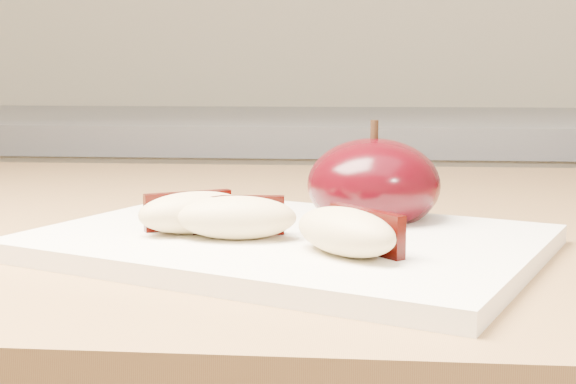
{
  "coord_description": "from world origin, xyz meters",
  "views": [
    {
      "loc": [
        -0.04,
        -0.11,
        1.01
      ],
      "look_at": [
        -0.09,
        0.36,
        0.94
      ],
      "focal_mm": 50.0,
      "sensor_mm": 36.0,
      "label": 1
    }
  ],
  "objects": [
    {
      "name": "apple_wedge_a",
      "position": [
        -0.14,
        0.36,
        0.92
      ],
      "size": [
        0.08,
        0.06,
        0.03
      ],
      "rotation": [
        0.0,
        0.0,
        0.51
      ],
      "color": "beige",
      "rests_on": "cutting_board"
    },
    {
      "name": "apple_half",
      "position": [
        -0.04,
        0.42,
        0.93
      ],
      "size": [
        0.09,
        0.09,
        0.07
      ],
      "rotation": [
        0.0,
        0.0,
        0.04
      ],
      "color": "black",
      "rests_on": "cutting_board"
    },
    {
      "name": "apple_wedge_c",
      "position": [
        -0.05,
        0.31,
        0.92
      ],
      "size": [
        0.07,
        0.07,
        0.03
      ],
      "rotation": [
        0.0,
        0.0,
        -0.85
      ],
      "color": "beige",
      "rests_on": "cutting_board"
    },
    {
      "name": "cutting_board",
      "position": [
        -0.09,
        0.36,
        0.91
      ],
      "size": [
        0.35,
        0.31,
        0.01
      ],
      "primitive_type": "cube",
      "rotation": [
        0.0,
        0.0,
        -0.4
      ],
      "color": "white",
      "rests_on": "island_counter"
    },
    {
      "name": "apple_wedge_b",
      "position": [
        -0.12,
        0.34,
        0.92
      ],
      "size": [
        0.07,
        0.04,
        0.03
      ],
      "rotation": [
        0.0,
        0.0,
        0.08
      ],
      "color": "beige",
      "rests_on": "cutting_board"
    }
  ]
}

